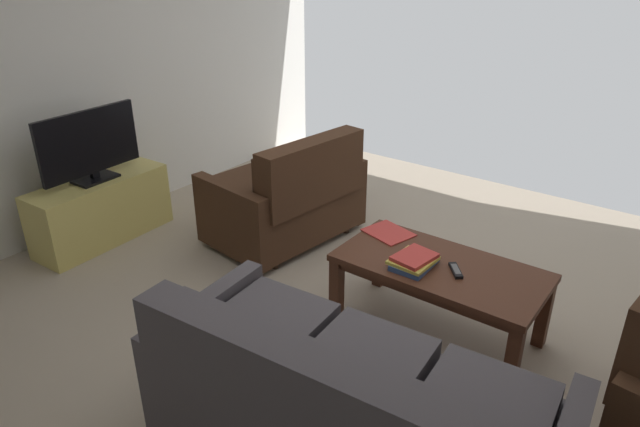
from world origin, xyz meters
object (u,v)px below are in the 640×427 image
object	(u,v)px
book_stack	(414,261)
tv_remote	(456,270)
loveseat_near	(288,196)
coffee_table	(440,275)
sofa_main	(345,409)
loose_magazine	(388,233)
tv_stand	(101,210)
flat_tv	(89,145)

from	to	relation	value
book_stack	tv_remote	bearing A→B (deg)	-159.27
loveseat_near	coffee_table	distance (m)	1.55
sofa_main	loose_magazine	xyz separation A→B (m)	(0.58, -1.33, 0.12)
sofa_main	tv_stand	bearing A→B (deg)	-13.83
book_stack	tv_remote	xyz separation A→B (m)	(-0.22, -0.08, -0.02)
coffee_table	tv_stand	bearing A→B (deg)	10.05
sofa_main	loveseat_near	xyz separation A→B (m)	(1.63, -1.59, 0.01)
tv_stand	book_stack	distance (m)	2.61
tv_stand	tv_remote	world-z (taller)	tv_stand
coffee_table	loose_magazine	size ratio (longest dim) A/B	4.19
flat_tv	tv_remote	distance (m)	2.85
tv_stand	flat_tv	bearing A→B (deg)	108.10
sofa_main	coffee_table	bearing A→B (deg)	-83.65
coffee_table	tv_remote	bearing A→B (deg)	165.77
loveseat_near	tv_stand	size ratio (longest dim) A/B	1.12
coffee_table	tv_stand	xyz separation A→B (m)	(2.69, 0.48, -0.15)
flat_tv	tv_remote	world-z (taller)	flat_tv
loveseat_near	flat_tv	size ratio (longest dim) A/B	1.49
sofa_main	loveseat_near	size ratio (longest dim) A/B	1.50
flat_tv	tv_remote	bearing A→B (deg)	-170.81
coffee_table	book_stack	size ratio (longest dim) A/B	4.31
loose_magazine	sofa_main	bearing A→B (deg)	-141.25
loose_magazine	coffee_table	bearing A→B (deg)	-94.67
tv_stand	sofa_main	bearing A→B (deg)	166.17
loose_magazine	loveseat_near	bearing A→B (deg)	91.83
tv_remote	book_stack	bearing A→B (deg)	20.73
sofa_main	loveseat_near	distance (m)	2.27
tv_stand	book_stack	size ratio (longest dim) A/B	3.96
book_stack	loose_magazine	xyz separation A→B (m)	(0.33, -0.27, -0.03)
tv_stand	flat_tv	xyz separation A→B (m)	(-0.00, 0.00, 0.54)
coffee_table	tv_stand	distance (m)	2.73
coffee_table	sofa_main	bearing A→B (deg)	96.35
loveseat_near	flat_tv	distance (m)	1.55
flat_tv	loveseat_near	bearing A→B (deg)	-143.13
tv_remote	loose_magazine	xyz separation A→B (m)	(0.55, -0.19, -0.01)
loveseat_near	coffee_table	bearing A→B (deg)	164.49
tv_stand	book_stack	bearing A→B (deg)	-171.91
coffee_table	flat_tv	distance (m)	2.76
book_stack	tv_remote	distance (m)	0.24
tv_stand	loose_magazine	bearing A→B (deg)	-164.08
sofa_main	coffee_table	distance (m)	1.18
loveseat_near	flat_tv	xyz separation A→B (m)	(1.19, 0.89, 0.42)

